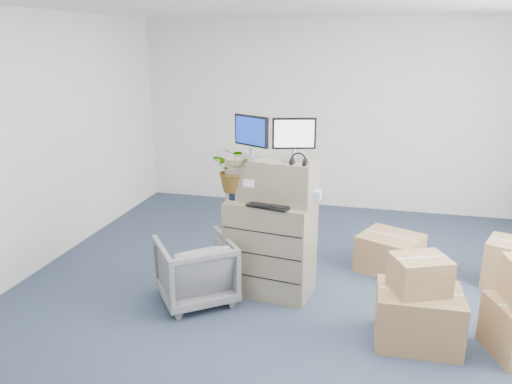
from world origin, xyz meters
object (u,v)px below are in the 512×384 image
filing_cabinet_lower (270,247)px  monitor_right (294,137)px  monitor_left (251,134)px  keyboard (269,206)px  water_bottle (284,190)px  office_chair (196,267)px  potted_plant (235,175)px

filing_cabinet_lower → monitor_right: monitor_right is taller
monitor_left → monitor_right: size_ratio=1.01×
monitor_right → keyboard: (-0.19, -0.20, -0.63)m
filing_cabinet_lower → water_bottle: bearing=11.2°
monitor_left → office_chair: 1.40m
filing_cabinet_lower → monitor_right: size_ratio=2.40×
monitor_left → filing_cabinet_lower: bearing=16.7°
keyboard → water_bottle: water_bottle is taller
keyboard → monitor_left: bearing=148.9°
filing_cabinet_lower → water_bottle: 0.62m
monitor_right → water_bottle: size_ratio=1.69×
water_bottle → office_chair: 1.15m
keyboard → potted_plant: size_ratio=0.74×
monitor_right → potted_plant: size_ratio=0.73×
filing_cabinet_lower → office_chair: (-0.67, -0.36, -0.13)m
potted_plant → office_chair: size_ratio=0.78×
monitor_right → office_chair: size_ratio=0.57×
water_bottle → potted_plant: 0.50m
filing_cabinet_lower → water_bottle: (0.13, 0.01, 0.60)m
keyboard → office_chair: (-0.69, -0.18, -0.63)m
monitor_left → monitor_right: monitor_left is taller
filing_cabinet_lower → monitor_left: monitor_left is taller
monitor_right → keyboard: size_ratio=0.98×
filing_cabinet_lower → keyboard: size_ratio=2.35×
monitor_left → potted_plant: monitor_left is taller
keyboard → office_chair: keyboard is taller
monitor_right → water_bottle: (-0.08, -0.01, -0.52)m
potted_plant → monitor_right: bearing=5.6°
keyboard → potted_plant: 0.46m
water_bottle → monitor_right: bearing=7.9°
water_bottle → potted_plant: potted_plant is taller
filing_cabinet_lower → potted_plant: potted_plant is taller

